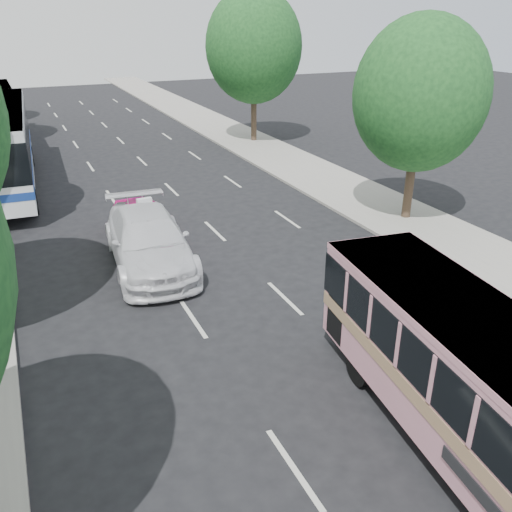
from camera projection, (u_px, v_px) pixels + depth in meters
ground at (325, 382)px, 12.61m from camera, size 120.00×120.00×0.00m
sidewalk_right at (274, 155)px, 32.37m from camera, size 4.00×90.00×0.12m
tree_right_near at (423, 89)px, 20.36m from camera, size 5.10×5.10×7.95m
tree_right_far at (255, 43)px, 33.36m from camera, size 6.00×6.00×9.35m
pink_bus at (483, 381)px, 9.80m from camera, size 3.38×9.15×2.85m
pink_taxi at (146, 222)px, 20.15m from camera, size 2.01×4.42×1.47m
white_pickup at (149, 241)px, 18.09m from camera, size 3.00×6.33×1.78m
taxi_roof_sign at (144, 201)px, 19.81m from camera, size 0.56×0.21×0.18m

